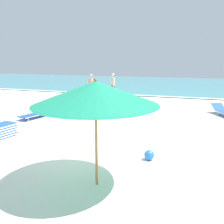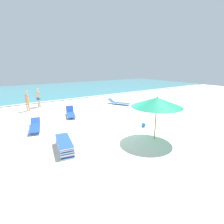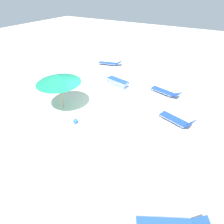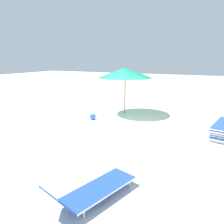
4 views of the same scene
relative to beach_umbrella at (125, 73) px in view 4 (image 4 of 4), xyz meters
The scene contains 5 objects.
ground_plane 3.09m from the beach_umbrella, 118.11° to the left, with size 60.00×60.00×0.16m.
beach_umbrella is the anchor object (origin of this frame).
lounger_stack 5.04m from the beach_umbrella, 161.33° to the left, with size 0.97×2.01×0.49m.
sun_lounger_beside_umbrella 7.26m from the beach_umbrella, 107.55° to the left, with size 1.15×2.05×0.63m.
beach_ball 2.68m from the beach_umbrella, 63.57° to the left, with size 0.28×0.28×0.28m.
Camera 4 is at (-3.04, 7.90, 2.71)m, focal length 35.00 mm.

